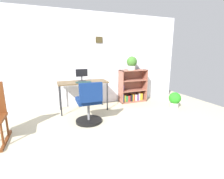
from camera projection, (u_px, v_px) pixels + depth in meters
name	position (u px, v px, depth m)	size (l,w,h in m)	color
ground_plane	(122.00, 143.00, 2.51)	(6.24, 6.24, 0.00)	#AAA489
wall_back	(89.00, 60.00, 4.21)	(5.20, 0.12, 2.36)	silver
desk	(83.00, 84.00, 3.84)	(1.15, 0.51, 0.70)	brown
monitor	(82.00, 75.00, 3.86)	(0.28, 0.18, 0.28)	#262628
keyboard	(83.00, 82.00, 3.69)	(0.34, 0.13, 0.02)	#1A3432
office_chair	(89.00, 106.00, 3.15)	(0.52, 0.55, 0.85)	black
bookshelf_low	(132.00, 88.00, 4.61)	(0.76, 0.30, 0.90)	brown
potted_plant_on_shelf	(132.00, 63.00, 4.39)	(0.28, 0.28, 0.36)	#B7B2A8
potted_plant_floor	(175.00, 99.00, 4.08)	(0.29, 0.29, 0.40)	#B7B2A8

